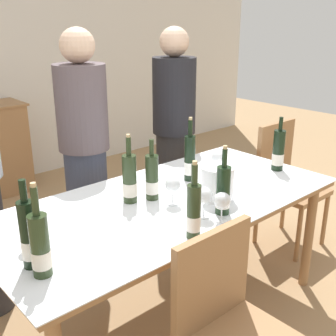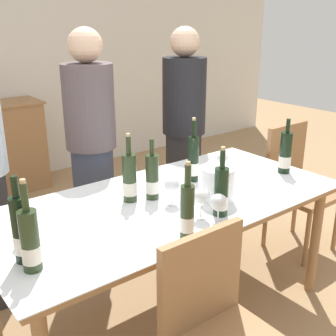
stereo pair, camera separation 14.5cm
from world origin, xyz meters
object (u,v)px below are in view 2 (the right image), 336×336
at_px(ice_bucket, 218,183).
at_px(chair_near_front, 219,326).
at_px(wine_bottle_3, 30,242).
at_px(wine_glass_4, 24,222).
at_px(wine_bottle_5, 193,160).
at_px(wine_bottle_6, 187,212).
at_px(wine_bottle_1, 130,179).
at_px(person_guest_right, 184,135).
at_px(wine_glass_2, 219,203).
at_px(wine_bottle_2, 221,193).
at_px(wine_bottle_0, 21,231).
at_px(wine_bottle_7, 285,154).
at_px(wine_glass_0, 222,159).
at_px(wine_glass_3, 201,197).
at_px(person_guest_left, 92,154).
at_px(wine_glass_1, 172,185).
at_px(dining_table, 168,211).
at_px(chair_right_end, 295,180).
at_px(wine_bottle_4, 152,178).

bearing_deg(ice_bucket, chair_near_front, -132.86).
distance_m(wine_bottle_3, wine_glass_4, 0.23).
height_order(wine_bottle_5, wine_bottle_6, wine_bottle_5).
relative_size(wine_bottle_1, person_guest_right, 0.23).
relative_size(wine_bottle_3, wine_glass_2, 2.54).
distance_m(ice_bucket, wine_bottle_2, 0.18).
bearing_deg(wine_bottle_2, wine_bottle_0, 168.88).
distance_m(wine_bottle_7, wine_glass_0, 0.40).
height_order(wine_bottle_3, wine_glass_3, wine_bottle_3).
bearing_deg(person_guest_left, wine_glass_1, -89.12).
relative_size(dining_table, person_guest_left, 1.20).
distance_m(wine_bottle_0, chair_right_end, 2.15).
xyz_separation_m(wine_bottle_4, person_guest_left, (0.02, 0.72, -0.05)).
height_order(wine_bottle_2, wine_glass_0, wine_bottle_2).
relative_size(wine_glass_3, person_guest_left, 0.10).
bearing_deg(dining_table, wine_glass_2, -86.73).
relative_size(wine_bottle_0, wine_bottle_2, 1.04).
distance_m(dining_table, wine_glass_0, 0.56).
xyz_separation_m(wine_bottle_5, wine_glass_3, (-0.30, -0.40, -0.02)).
bearing_deg(wine_glass_0, wine_bottle_6, -145.05).
distance_m(wine_glass_2, person_guest_right, 1.38).
bearing_deg(chair_right_end, wine_glass_3, -164.18).
xyz_separation_m(wine_bottle_3, wine_bottle_5, (1.12, 0.34, 0.01)).
relative_size(chair_right_end, person_guest_right, 0.58).
height_order(wine_bottle_2, wine_bottle_4, wine_bottle_2).
bearing_deg(wine_bottle_1, wine_glass_0, 0.09).
xyz_separation_m(ice_bucket, wine_bottle_1, (-0.37, 0.28, 0.03)).
distance_m(wine_bottle_0, wine_glass_2, 0.89).
bearing_deg(wine_bottle_7, person_guest_left, 133.93).
bearing_deg(wine_glass_3, wine_bottle_2, -18.23).
height_order(wine_bottle_1, wine_bottle_2, wine_bottle_1).
bearing_deg(wine_glass_0, wine_glass_4, -175.40).
relative_size(wine_bottle_2, wine_glass_3, 2.27).
distance_m(wine_bottle_7, person_guest_left, 1.26).
xyz_separation_m(wine_bottle_7, chair_near_front, (-1.13, -0.58, -0.35)).
bearing_deg(person_guest_right, wine_bottle_3, -147.92).
relative_size(wine_glass_4, person_guest_left, 0.09).
relative_size(wine_bottle_7, chair_near_front, 0.39).
bearing_deg(dining_table, wine_glass_4, 179.25).
relative_size(wine_glass_1, wine_glass_2, 1.02).
height_order(dining_table, ice_bucket, ice_bucket).
distance_m(wine_bottle_2, wine_glass_4, 0.92).
xyz_separation_m(dining_table, wine_bottle_1, (-0.17, 0.11, 0.19)).
bearing_deg(wine_bottle_0, person_guest_left, 48.87).
bearing_deg(wine_glass_2, dining_table, 93.27).
relative_size(wine_bottle_4, wine_bottle_5, 0.86).
distance_m(wine_bottle_2, wine_bottle_6, 0.29).
height_order(wine_bottle_6, wine_glass_1, wine_bottle_6).
relative_size(wine_bottle_4, chair_right_end, 0.35).
relative_size(chair_right_end, person_guest_left, 0.58).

